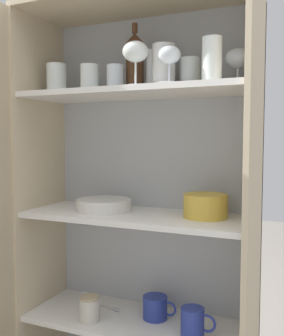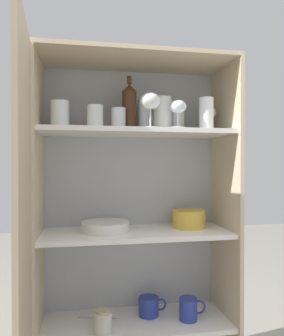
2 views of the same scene
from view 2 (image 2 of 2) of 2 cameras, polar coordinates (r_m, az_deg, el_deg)
name	(u,v)px [view 2 (image 2 of 2)]	position (r m, az deg, el deg)	size (l,w,h in m)	color
cupboard_back_panel	(131,225)	(1.65, -1.90, -9.86)	(0.87, 0.02, 1.51)	#B2B7BC
cupboard_side_left	(38,235)	(1.49, -17.63, -11.06)	(0.02, 0.34, 1.51)	#CCB793
cupboard_side_right	(225,228)	(1.61, 14.25, -10.13)	(0.02, 0.34, 1.51)	#CCB793
cupboard_top_panel	(136,60)	(1.54, -1.01, 18.23)	(0.87, 0.34, 0.02)	#CCB793
shelf_board_lower	(136,323)	(1.63, -1.00, -25.35)	(0.83, 0.31, 0.02)	white
shelf_board_middle	(136,233)	(1.50, -1.01, -11.28)	(0.83, 0.31, 0.02)	white
shelf_board_upper	(136,133)	(1.47, -1.01, 6.18)	(0.83, 0.31, 0.02)	white
cupboard_door	(24,261)	(1.12, -19.92, -15.05)	(0.05, 0.43, 1.51)	tan
tumbler_glass_0	(118,119)	(1.47, -4.12, 8.49)	(0.06, 0.06, 0.10)	white
tumbler_glass_1	(177,121)	(1.55, 6.05, 8.21)	(0.07, 0.07, 0.10)	white
tumbler_glass_2	(146,116)	(1.55, 0.72, 9.03)	(0.08, 0.08, 0.15)	white
tumbler_glass_3	(163,114)	(1.49, 3.62, 9.39)	(0.08, 0.08, 0.15)	white
tumbler_glass_4	(95,117)	(1.45, -8.18, 8.72)	(0.07, 0.07, 0.10)	white
tumbler_glass_5	(206,114)	(1.48, 11.13, 9.24)	(0.06, 0.06, 0.14)	white
tumbler_glass_6	(60,115)	(1.45, -14.11, 8.96)	(0.08, 0.08, 0.12)	white
wine_glass_0	(150,102)	(1.40, 1.46, 11.42)	(0.09, 0.09, 0.15)	white
wine_glass_1	(178,109)	(1.43, 6.29, 10.25)	(0.07, 0.07, 0.12)	white
wine_glass_2	(208,114)	(1.63, 11.38, 9.23)	(0.08, 0.08, 0.13)	white
wine_bottle	(129,107)	(1.53, -2.23, 10.52)	(0.07, 0.07, 0.25)	#4C2D19
plate_stack_white	(105,227)	(1.48, -6.38, -10.11)	(0.21, 0.21, 0.04)	silver
mixing_bowl_large	(189,218)	(1.58, 8.15, -8.65)	(0.15, 0.15, 0.08)	gold
coffee_mug_primary	(189,309)	(1.62, 8.15, -23.12)	(0.12, 0.08, 0.10)	#283893
coffee_mug_extra_1	(149,306)	(1.65, 1.23, -22.93)	(0.13, 0.09, 0.09)	#283893
storage_jar	(103,322)	(1.52, -6.80, -25.02)	(0.08, 0.08, 0.09)	beige
serving_spoon	(101,317)	(1.65, -7.16, -24.40)	(0.18, 0.05, 0.01)	silver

